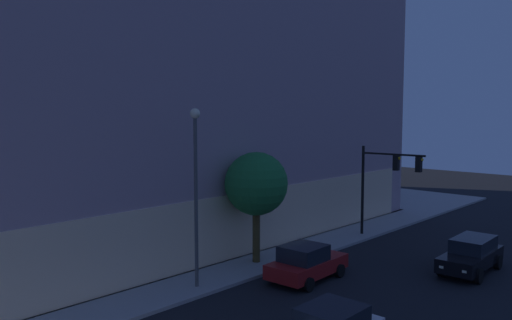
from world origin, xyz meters
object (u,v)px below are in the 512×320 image
traffic_light_far_corner (386,174)px  modern_building (106,78)px  street_lamp_sidewalk (196,175)px  sidewalk_tree (256,184)px  car_red (306,263)px  car_black (471,254)px

traffic_light_far_corner → modern_building: bearing=110.2°
modern_building → street_lamp_sidewalk: 19.74m
street_lamp_sidewalk → sidewalk_tree: street_lamp_sidewalk is taller
traffic_light_far_corner → car_red: traffic_light_far_corner is taller
street_lamp_sidewalk → car_black: 13.97m
modern_building → car_red: size_ratio=7.67×
car_black → traffic_light_far_corner: bearing=65.6°
car_black → sidewalk_tree: bearing=126.5°
sidewalk_tree → car_black: bearing=-53.5°
traffic_light_far_corner → car_red: 9.91m
modern_building → sidewalk_tree: bearing=-96.4°
car_red → car_black: car_red is taller
modern_building → car_red: 22.80m
street_lamp_sidewalk → car_black: bearing=-36.0°
sidewalk_tree → car_black: (6.27, -8.48, -3.27)m
street_lamp_sidewalk → car_black: size_ratio=1.65×
modern_building → street_lamp_sidewalk: size_ratio=4.18×
sidewalk_tree → car_black: sidewalk_tree is taller
street_lamp_sidewalk → car_red: size_ratio=1.84×
modern_building → traffic_light_far_corner: (7.17, -19.52, -6.24)m
street_lamp_sidewalk → sidewalk_tree: (4.50, 0.64, -0.91)m
traffic_light_far_corner → car_red: (-9.30, -1.10, -3.24)m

